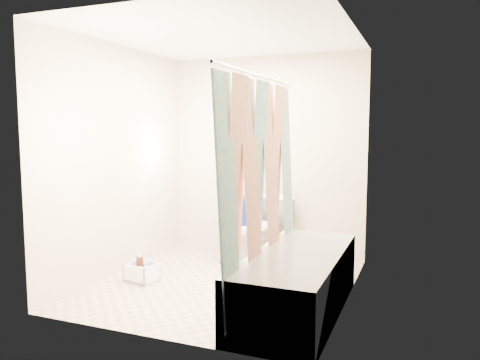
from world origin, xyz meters
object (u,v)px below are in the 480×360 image
at_px(bathtub, 297,280).
at_px(plumber, 233,194).
at_px(toilet, 261,229).
at_px(cleaning_caddy, 143,273).

relative_size(bathtub, plumber, 1.11).
height_order(bathtub, toilet, toilet).
height_order(plumber, cleaning_caddy, plumber).
xyz_separation_m(toilet, cleaning_caddy, (-0.87, -1.13, -0.29)).
xyz_separation_m(bathtub, plumber, (-1.07, 1.18, 0.52)).
relative_size(plumber, cleaning_caddy, 4.62).
bearing_deg(cleaning_caddy, plumber, 71.06).
distance_m(toilet, cleaning_caddy, 1.45).
bearing_deg(toilet, plumber, -133.15).
bearing_deg(toilet, bathtub, -36.93).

